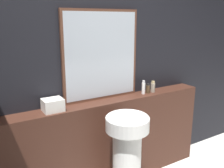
% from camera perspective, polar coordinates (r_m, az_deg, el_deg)
% --- Properties ---
extents(wall_back, '(8.00, 0.06, 2.50)m').
position_cam_1_polar(wall_back, '(2.52, -4.61, 3.31)').
color(wall_back, black).
rests_on(wall_back, ground_plane).
extents(vanity_counter, '(2.54, 0.21, 0.94)m').
position_cam_1_polar(vanity_counter, '(2.67, -2.89, -13.83)').
color(vanity_counter, '#422319').
rests_on(vanity_counter, ground_plane).
extents(pedestal_sink, '(0.40, 0.40, 0.91)m').
position_cam_1_polar(pedestal_sink, '(2.40, 3.43, -15.90)').
color(pedestal_sink, white).
rests_on(pedestal_sink, ground_plane).
extents(mirror, '(0.83, 0.03, 0.89)m').
position_cam_1_polar(mirror, '(2.49, -2.43, 6.49)').
color(mirror, '#563323').
rests_on(mirror, vanity_counter).
extents(towel_stack, '(0.18, 0.15, 0.11)m').
position_cam_1_polar(towel_stack, '(2.29, -13.38, -4.68)').
color(towel_stack, silver).
rests_on(towel_stack, vanity_counter).
extents(shampoo_bottle, '(0.04, 0.04, 0.15)m').
position_cam_1_polar(shampoo_bottle, '(2.75, 7.20, -0.82)').
color(shampoo_bottle, white).
rests_on(shampoo_bottle, vanity_counter).
extents(conditioner_bottle, '(0.04, 0.04, 0.11)m').
position_cam_1_polar(conditioner_bottle, '(2.79, 8.22, -1.06)').
color(conditioner_bottle, '#4C3823').
rests_on(conditioner_bottle, vanity_counter).
extents(lotion_bottle, '(0.05, 0.05, 0.13)m').
position_cam_1_polar(lotion_bottle, '(2.84, 9.33, -0.67)').
color(lotion_bottle, gray).
rests_on(lotion_bottle, vanity_counter).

